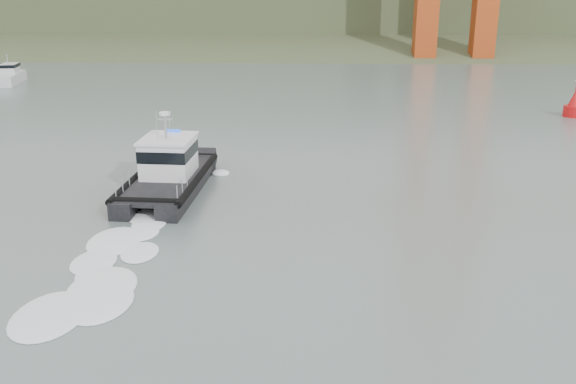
{
  "coord_description": "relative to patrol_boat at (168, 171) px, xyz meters",
  "views": [
    {
      "loc": [
        1.74,
        -16.95,
        11.33
      ],
      "look_at": [
        0.94,
        9.45,
        2.4
      ],
      "focal_mm": 40.0,
      "sensor_mm": 36.0,
      "label": 1
    }
  ],
  "objects": [
    {
      "name": "motorboat",
      "position": [
        -25.34,
        36.85,
        -0.32
      ],
      "size": [
        2.84,
        6.26,
        3.32
      ],
      "rotation": [
        0.0,
        0.0,
        0.14
      ],
      "color": "silver",
      "rests_on": "ground"
    },
    {
      "name": "ground",
      "position": [
        5.87,
        -16.54,
        -1.15
      ],
      "size": [
        400.0,
        400.0,
        0.0
      ],
      "primitive_type": "plane",
      "color": "#4F5E5A",
      "rests_on": "ground"
    },
    {
      "name": "patrol_boat",
      "position": [
        0.0,
        0.0,
        0.0
      ],
      "size": [
        3.99,
        9.62,
        4.58
      ],
      "rotation": [
        0.0,
        0.0,
        -0.06
      ],
      "color": "black",
      "rests_on": "ground"
    },
    {
      "name": "nav_buoy",
      "position": [
        30.12,
        20.76,
        -0.27
      ],
      "size": [
        1.61,
        1.61,
        3.35
      ],
      "color": "red",
      "rests_on": "ground"
    }
  ]
}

